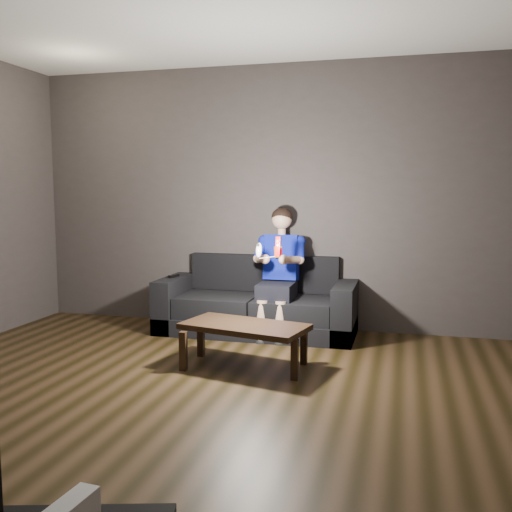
# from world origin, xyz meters

# --- Properties ---
(floor) EXTENTS (5.00, 5.00, 0.00)m
(floor) POSITION_xyz_m (0.00, 0.00, 0.00)
(floor) COLOR black
(floor) RESTS_ON ground
(back_wall) EXTENTS (5.00, 0.04, 2.70)m
(back_wall) POSITION_xyz_m (0.00, 2.50, 1.35)
(back_wall) COLOR #3B3533
(back_wall) RESTS_ON ground
(sofa) EXTENTS (1.96, 0.85, 0.76)m
(sofa) POSITION_xyz_m (-0.00, 2.21, 0.25)
(sofa) COLOR black
(sofa) RESTS_ON floor
(child) EXTENTS (0.50, 0.62, 1.24)m
(child) POSITION_xyz_m (0.22, 2.17, 0.71)
(child) COLOR black
(child) RESTS_ON sofa
(wii_remote_red) EXTENTS (0.05, 0.07, 0.18)m
(wii_remote_red) POSITION_xyz_m (0.32, 1.70, 0.92)
(wii_remote_red) COLOR red
(wii_remote_red) RESTS_ON child
(nunchuk_white) EXTENTS (0.06, 0.09, 0.14)m
(nunchuk_white) POSITION_xyz_m (0.14, 1.70, 0.89)
(nunchuk_white) COLOR white
(nunchuk_white) RESTS_ON child
(wii_remote_black) EXTENTS (0.07, 0.16, 0.03)m
(wii_remote_black) POSITION_xyz_m (-0.88, 2.14, 0.55)
(wii_remote_black) COLOR black
(wii_remote_black) RESTS_ON sofa
(coffee_table) EXTENTS (1.07, 0.70, 0.36)m
(coffee_table) POSITION_xyz_m (0.19, 1.04, 0.31)
(coffee_table) COLOR black
(coffee_table) RESTS_ON floor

